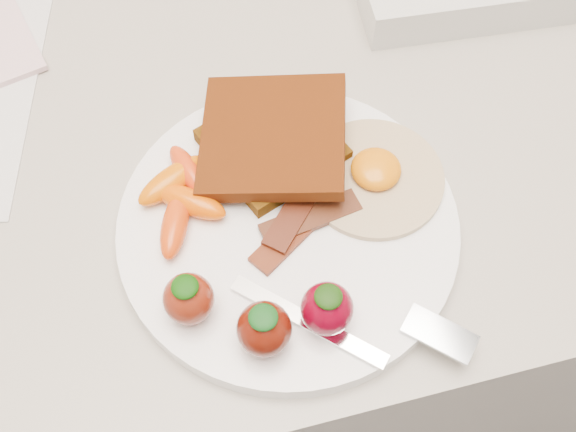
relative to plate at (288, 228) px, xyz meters
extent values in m
cube|color=gray|center=(-0.03, 0.15, -0.46)|extent=(2.00, 0.60, 0.90)
cylinder|color=white|center=(0.00, 0.00, 0.00)|extent=(0.27, 0.27, 0.02)
cube|color=black|center=(0.00, 0.07, 0.02)|extent=(0.12, 0.12, 0.01)
cube|color=#381804|center=(0.00, 0.07, 0.03)|extent=(0.15, 0.14, 0.03)
cylinder|color=beige|center=(0.08, 0.02, 0.01)|extent=(0.15, 0.15, 0.01)
ellipsoid|color=orange|center=(0.08, 0.02, 0.02)|extent=(0.05, 0.05, 0.02)
cube|color=#340E03|center=(0.00, -0.01, 0.01)|extent=(0.08, 0.06, 0.00)
cube|color=black|center=(0.02, 0.00, 0.01)|extent=(0.08, 0.03, 0.00)
cube|color=black|center=(0.01, 0.01, 0.02)|extent=(0.07, 0.07, 0.00)
ellipsoid|color=#D95E00|center=(-0.08, 0.05, 0.02)|extent=(0.07, 0.05, 0.02)
ellipsoid|color=#DC5100|center=(-0.07, 0.03, 0.02)|extent=(0.06, 0.05, 0.02)
ellipsoid|color=#CD3B09|center=(-0.09, 0.01, 0.02)|extent=(0.04, 0.06, 0.02)
ellipsoid|color=red|center=(-0.07, 0.06, 0.02)|extent=(0.03, 0.06, 0.02)
ellipsoid|color=maroon|center=(-0.09, -0.05, 0.03)|extent=(0.04, 0.04, 0.04)
ellipsoid|color=#0C3905|center=(-0.09, -0.05, 0.05)|extent=(0.02, 0.02, 0.01)
ellipsoid|color=#4F0F06|center=(-0.04, -0.09, 0.03)|extent=(0.04, 0.04, 0.04)
ellipsoid|color=#0D3C10|center=(-0.04, -0.09, 0.05)|extent=(0.02, 0.02, 0.01)
ellipsoid|color=#630012|center=(0.01, -0.09, 0.03)|extent=(0.04, 0.04, 0.04)
ellipsoid|color=black|center=(0.01, -0.09, 0.05)|extent=(0.02, 0.02, 0.01)
cube|color=white|center=(-0.01, -0.08, 0.01)|extent=(0.10, 0.10, 0.00)
cube|color=silver|center=(0.08, -0.12, 0.01)|extent=(0.05, 0.05, 0.00)
camera|label=1|loc=(-0.07, -0.26, 0.51)|focal=45.00mm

